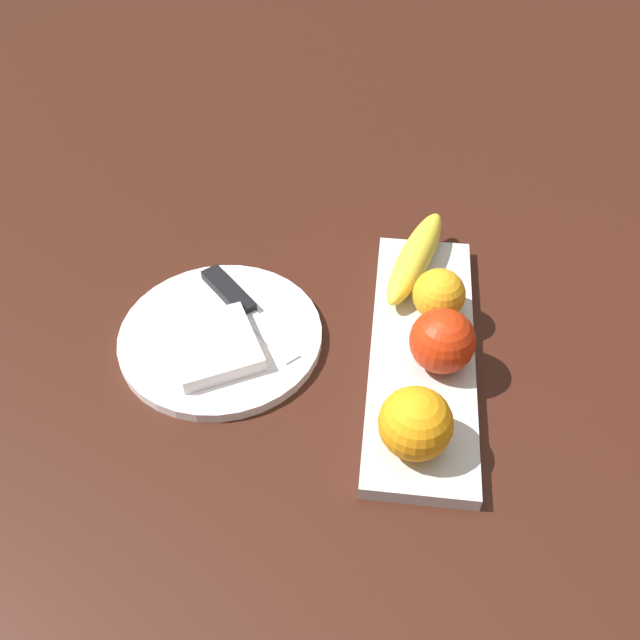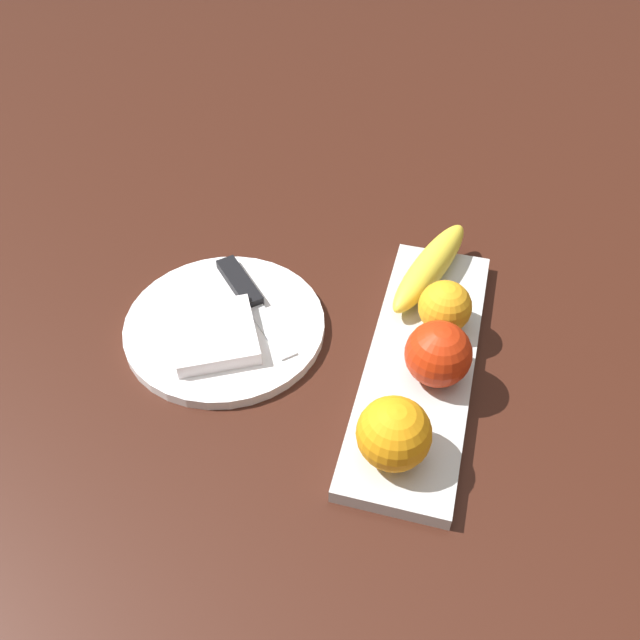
% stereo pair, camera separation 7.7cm
% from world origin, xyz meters
% --- Properties ---
extents(ground_plane, '(2.40, 2.40, 0.00)m').
position_xyz_m(ground_plane, '(0.00, 0.00, 0.00)').
color(ground_plane, '#35170F').
extents(fruit_tray, '(0.38, 0.12, 0.02)m').
position_xyz_m(fruit_tray, '(-0.01, -0.03, 0.01)').
color(fruit_tray, '#B8B8B6').
rests_on(fruit_tray, ground_plane).
extents(apple, '(0.07, 0.07, 0.07)m').
position_xyz_m(apple, '(0.01, -0.01, 0.05)').
color(apple, red).
rests_on(apple, fruit_tray).
extents(banana, '(0.19, 0.09, 0.04)m').
position_xyz_m(banana, '(-0.14, -0.04, 0.04)').
color(banana, yellow).
rests_on(banana, fruit_tray).
extents(orange_near_apple, '(0.06, 0.06, 0.06)m').
position_xyz_m(orange_near_apple, '(-0.06, -0.01, 0.05)').
color(orange_near_apple, orange).
rests_on(orange_near_apple, fruit_tray).
extents(orange_near_banana, '(0.07, 0.07, 0.07)m').
position_xyz_m(orange_near_banana, '(0.12, -0.04, 0.05)').
color(orange_near_banana, orange).
rests_on(orange_near_banana, fruit_tray).
extents(dinner_plate, '(0.24, 0.24, 0.01)m').
position_xyz_m(dinner_plate, '(-0.01, -0.26, 0.01)').
color(dinner_plate, white).
rests_on(dinner_plate, ground_plane).
extents(folded_napkin, '(0.13, 0.13, 0.02)m').
position_xyz_m(folded_napkin, '(0.02, -0.26, 0.02)').
color(folded_napkin, white).
rests_on(folded_napkin, dinner_plate).
extents(knife, '(0.15, 0.14, 0.01)m').
position_xyz_m(knife, '(-0.06, -0.26, 0.02)').
color(knife, silver).
rests_on(knife, dinner_plate).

